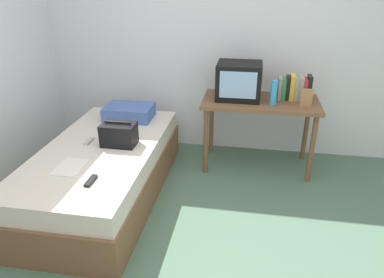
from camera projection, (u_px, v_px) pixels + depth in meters
The scene contains 13 objects.
ground_plane at pixel (189, 261), 2.60m from camera, with size 8.00×8.00×0.00m, color #4C6B56.
wall_back at pixel (221, 36), 3.84m from camera, with size 5.20×0.10×2.60m, color silver.
bed at pixel (103, 171), 3.28m from camera, with size 1.00×2.00×0.51m.
desk at pixel (260, 109), 3.63m from camera, with size 1.16×0.60×0.75m.
tv at pixel (239, 81), 3.57m from camera, with size 0.44×0.39×0.36m.
water_bottle at pixel (274, 93), 3.40m from camera, with size 0.06×0.06×0.24m, color #3399DB.
book_row at pixel (295, 88), 3.57m from camera, with size 0.32×0.17×0.25m.
picture_frame at pixel (306, 98), 3.38m from camera, with size 0.11×0.02×0.17m, color #9E754C.
pillow at pixel (129, 112), 3.77m from camera, with size 0.49×0.35×0.14m, color #4766AD.
handbag at pixel (119, 134), 3.17m from camera, with size 0.30×0.20×0.22m.
magazine at pixel (70, 167), 2.83m from camera, with size 0.21×0.29×0.01m, color white.
remote_dark at pixel (91, 181), 2.62m from camera, with size 0.04×0.16×0.02m, color black.
remote_silver at pixel (89, 141), 3.25m from camera, with size 0.04×0.14×0.02m, color #B7B7BC.
Camera 1 is at (0.36, -1.95, 1.90)m, focal length 33.34 mm.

